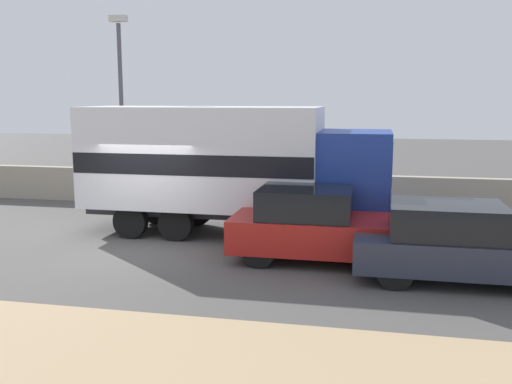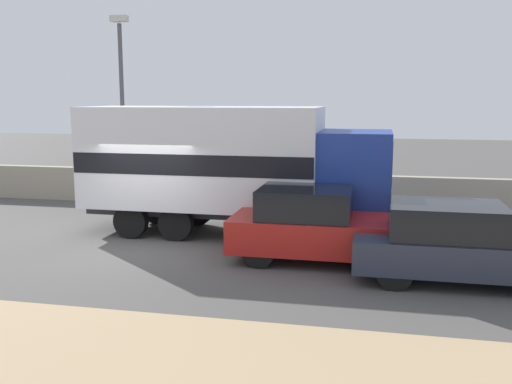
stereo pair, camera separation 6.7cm
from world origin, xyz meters
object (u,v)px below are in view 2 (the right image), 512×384
(street_lamp, at_px, (122,97))
(car_hatchback, at_px, (315,225))
(box_truck, at_px, (226,163))
(car_sedan_second, at_px, (457,244))

(street_lamp, relative_size, car_hatchback, 1.59)
(box_truck, distance_m, car_hatchback, 3.50)
(car_sedan_second, bearing_deg, box_truck, 152.29)
(car_sedan_second, bearing_deg, car_hatchback, 163.27)
(street_lamp, xyz_separation_m, car_hatchback, (7.05, -5.27, -2.86))
(box_truck, xyz_separation_m, car_sedan_second, (5.56, -2.92, -1.15))
(street_lamp, height_order, box_truck, street_lamp)
(car_hatchback, bearing_deg, box_truck, 142.13)
(car_hatchback, xyz_separation_m, car_sedan_second, (2.95, -0.89, -0.04))
(car_hatchback, relative_size, car_sedan_second, 0.92)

